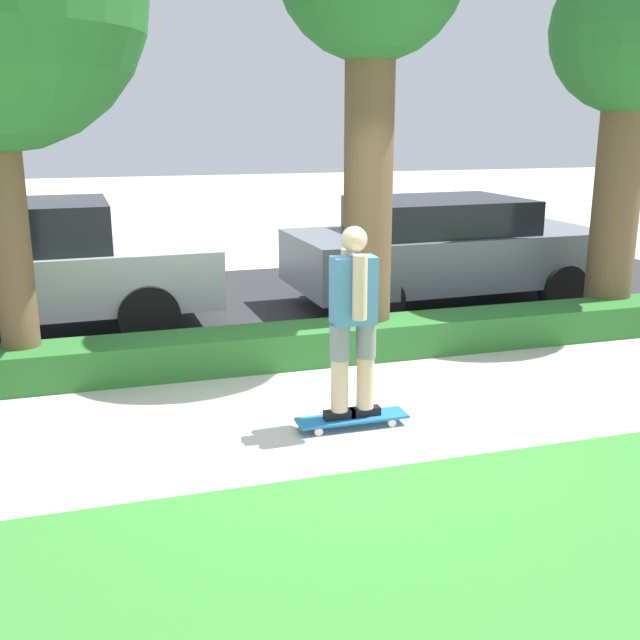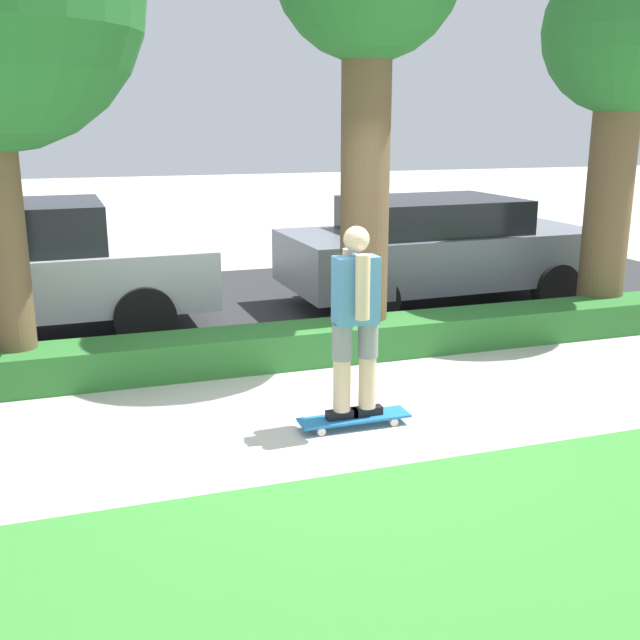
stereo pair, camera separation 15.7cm
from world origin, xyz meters
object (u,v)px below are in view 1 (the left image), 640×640
Objects in this scene: skateboard at (352,419)px; tree_far at (631,52)px; skater_person at (353,319)px; parked_car_front at (16,267)px; parked_car_middle at (444,249)px.

tree_far is (4.07, 2.14, 3.14)m from skateboard.
parked_car_front is at bearing 127.30° from skater_person.
tree_far is 3.27m from parked_car_middle.
parked_car_front is (-2.83, 3.71, 0.75)m from skateboard.
tree_far reaches higher than skateboard.
skateboard is 0.22× the size of parked_car_middle.
skater_person is 0.37× the size of parked_car_middle.
skater_person reaches higher than skateboard.
skateboard is at bearing -127.01° from parked_car_middle.
parked_car_front is 5.45m from parked_car_middle.
tree_far reaches higher than parked_car_middle.
tree_far is (4.07, 2.14, 2.29)m from skater_person.
tree_far reaches higher than skater_person.
parked_car_middle is at bearing 131.71° from tree_far.
parked_car_middle is (2.63, 3.75, 0.70)m from skateboard.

